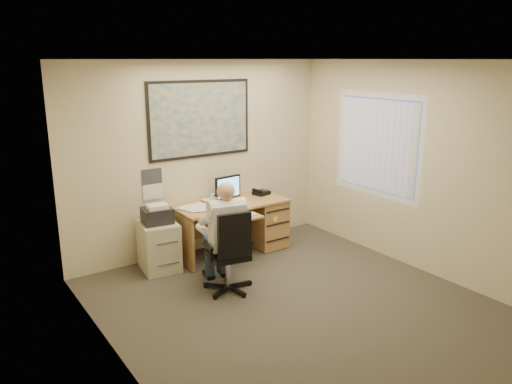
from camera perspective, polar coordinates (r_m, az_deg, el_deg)
room_shell at (r=5.26m, az=5.43°, el=-0.02°), size 4.00×4.50×2.70m
desk at (r=7.32m, az=-0.73°, el=-3.07°), size 1.60×0.97×1.09m
world_map at (r=6.98m, az=-6.37°, el=8.28°), size 1.56×0.03×1.06m
wall_calendar at (r=6.82m, az=-11.76°, el=0.88°), size 0.28×0.01×0.42m
window_blinds at (r=7.13m, az=13.62°, el=5.24°), size 0.06×1.40×1.30m
filing_cabinet at (r=6.70m, az=-11.07°, el=-5.59°), size 0.53×0.61×0.90m
office_chair at (r=6.01m, az=-2.93°, el=-8.63°), size 0.70×0.70×1.03m
person at (r=5.93m, az=-3.43°, el=-5.16°), size 0.70×0.89×1.33m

